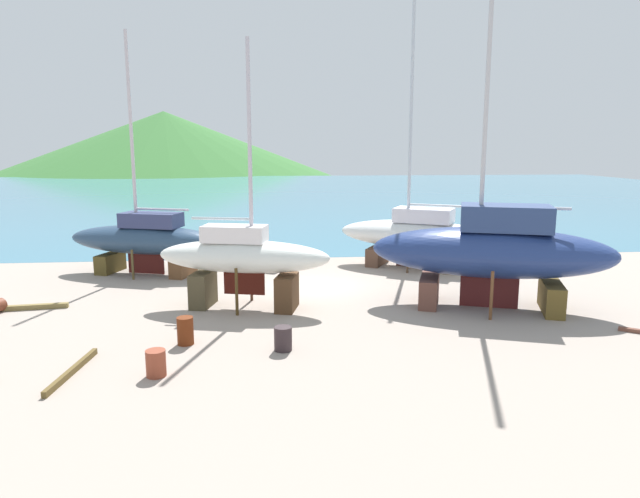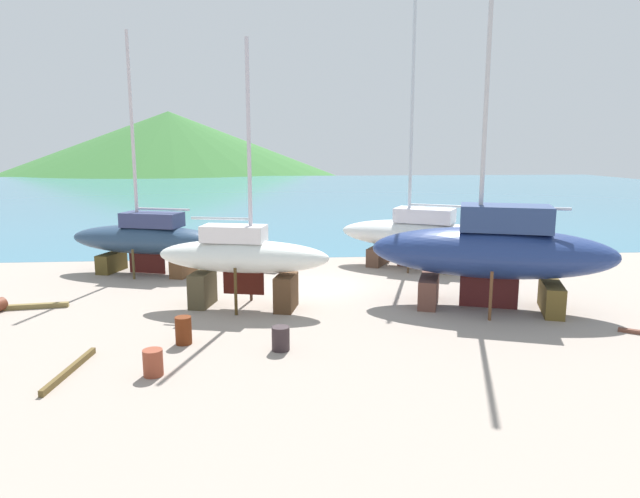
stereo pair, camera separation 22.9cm
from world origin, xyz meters
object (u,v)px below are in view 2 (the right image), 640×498
(sailboat_mid_port, at_px, (242,258))
(barrel_tipped_right, at_px, (153,363))
(barrel_by_slipway, at_px, (271,266))
(barrel_rust_far, at_px, (183,330))
(barrel_blue_faded, at_px, (281,339))
(sailboat_large_starboard, at_px, (492,251))
(sailboat_far_slipway, at_px, (417,234))
(sailboat_small_center, at_px, (146,239))
(worker, at_px, (406,235))

(sailboat_mid_port, height_order, barrel_tipped_right, sailboat_mid_port)
(barrel_by_slipway, relative_size, barrel_rust_far, 0.96)
(barrel_blue_faded, bearing_deg, sailboat_large_starboard, 26.03)
(sailboat_far_slipway, xyz_separation_m, barrel_tipped_right, (-10.92, -13.43, -1.45))
(barrel_by_slipway, height_order, barrel_blue_faded, barrel_blue_faded)
(sailboat_far_slipway, distance_m, barrel_tipped_right, 17.37)
(sailboat_small_center, height_order, worker, sailboat_small_center)
(sailboat_small_center, height_order, barrel_tipped_right, sailboat_small_center)
(sailboat_far_slipway, distance_m, barrel_by_slipway, 7.82)
(worker, bearing_deg, barrel_by_slipway, -46.05)
(sailboat_far_slipway, height_order, worker, sailboat_far_slipway)
(barrel_by_slipway, bearing_deg, sailboat_mid_port, -99.47)
(sailboat_small_center, height_order, barrel_by_slipway, sailboat_small_center)
(sailboat_far_slipway, xyz_separation_m, sailboat_mid_port, (-8.75, -6.80, 0.18))
(sailboat_far_slipway, distance_m, barrel_blue_faded, 13.91)
(barrel_blue_faded, bearing_deg, sailboat_far_slipway, 58.01)
(barrel_by_slipway, bearing_deg, sailboat_small_center, 179.39)
(sailboat_large_starboard, bearing_deg, barrel_tipped_right, 45.07)
(sailboat_far_slipway, bearing_deg, barrel_by_slipway, 31.23)
(worker, bearing_deg, sailboat_large_starboard, 10.69)
(sailboat_small_center, xyz_separation_m, barrel_by_slipway, (6.19, -0.07, -1.47))
(sailboat_small_center, bearing_deg, sailboat_large_starboard, 171.19)
(sailboat_far_slipway, height_order, sailboat_mid_port, sailboat_far_slipway)
(sailboat_far_slipway, relative_size, barrel_blue_faded, 17.75)
(sailboat_far_slipway, distance_m, sailboat_mid_port, 11.08)
(barrel_by_slipway, bearing_deg, barrel_rust_far, -104.84)
(worker, relative_size, barrel_tipped_right, 2.22)
(sailboat_far_slipway, bearing_deg, sailboat_mid_port, 66.59)
(sailboat_far_slipway, relative_size, barrel_by_slipway, 15.56)
(sailboat_mid_port, relative_size, barrel_rust_far, 11.33)
(sailboat_mid_port, bearing_deg, sailboat_far_slipway, 51.46)
(worker, bearing_deg, sailboat_small_center, -59.12)
(sailboat_far_slipway, distance_m, sailboat_small_center, 13.86)
(sailboat_mid_port, relative_size, barrel_blue_faded, 13.46)
(sailboat_large_starboard, xyz_separation_m, sailboat_small_center, (-14.86, 7.39, -0.51))
(barrel_blue_faded, bearing_deg, barrel_tipped_right, -154.66)
(sailboat_far_slipway, distance_m, barrel_rust_far, 15.17)
(sailboat_far_slipway, height_order, barrel_blue_faded, sailboat_far_slipway)
(sailboat_mid_port, xyz_separation_m, sailboat_large_starboard, (9.75, -0.86, 0.29))
(sailboat_far_slipway, xyz_separation_m, barrel_by_slipway, (-7.67, -0.34, -1.52))
(sailboat_large_starboard, bearing_deg, sailboat_mid_port, 14.20)
(sailboat_small_center, bearing_deg, worker, -141.08)
(worker, distance_m, barrel_by_slipway, 10.22)
(barrel_tipped_right, bearing_deg, sailboat_far_slipway, 50.90)
(worker, relative_size, barrel_blue_faded, 2.19)
(sailboat_mid_port, height_order, barrel_rust_far, sailboat_mid_port)
(worker, height_order, barrel_rust_far, worker)
(sailboat_large_starboard, distance_m, barrel_tipped_right, 13.38)
(barrel_tipped_right, relative_size, barrel_rust_far, 0.83)
(sailboat_far_slipway, xyz_separation_m, sailboat_small_center, (-13.86, -0.27, -0.05))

